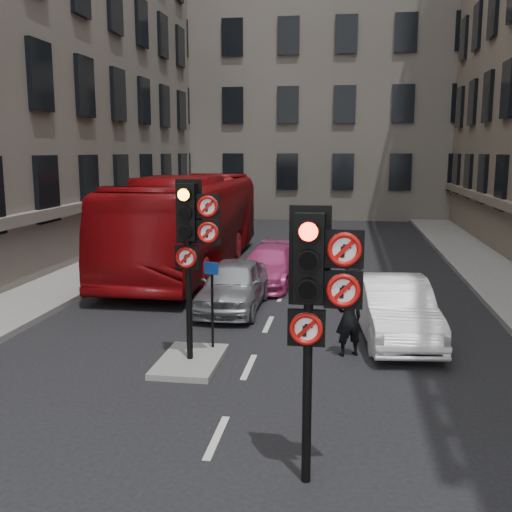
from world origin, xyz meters
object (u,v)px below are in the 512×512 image
(car_silver, at_px, (234,285))
(car_white, at_px, (395,309))
(car_pink, at_px, (270,266))
(motorcyclist, at_px, (349,318))
(bus_red, at_px, (189,223))
(motorcycle, at_px, (353,282))
(signal_near, at_px, (316,287))
(signal_far, at_px, (192,231))
(info_sign, at_px, (212,293))

(car_silver, distance_m, car_white, 4.59)
(car_pink, distance_m, motorcyclist, 6.93)
(car_white, bearing_deg, bus_red, 126.52)
(motorcyclist, bearing_deg, car_silver, -71.60)
(motorcycle, bearing_deg, car_pink, 152.69)
(motorcycle, xyz_separation_m, motorcyclist, (-0.15, -4.99, 0.31))
(car_pink, height_order, motorcycle, car_pink)
(signal_near, xyz_separation_m, motorcycle, (0.61, 10.00, -2.08))
(signal_far, bearing_deg, motorcycle, 61.87)
(signal_far, relative_size, car_pink, 0.86)
(signal_far, distance_m, car_pink, 7.78)
(motorcycle, relative_size, info_sign, 0.91)
(motorcycle, bearing_deg, motorcyclist, -89.77)
(signal_near, distance_m, bus_red, 14.67)
(car_silver, distance_m, bus_red, 6.02)
(info_sign, bearing_deg, car_pink, 101.92)
(motorcyclist, bearing_deg, signal_far, -5.75)
(motorcyclist, distance_m, info_sign, 2.90)
(signal_near, bearing_deg, signal_far, 123.02)
(motorcycle, xyz_separation_m, info_sign, (-2.99, -5.26, 0.81))
(car_white, relative_size, car_pink, 1.02)
(signal_near, distance_m, motorcyclist, 5.33)
(car_white, distance_m, motorcyclist, 1.68)
(car_silver, xyz_separation_m, car_pink, (0.58, 3.11, -0.07))
(motorcyclist, xyz_separation_m, info_sign, (-2.84, -0.27, 0.50))
(car_pink, bearing_deg, signal_near, -74.57)
(car_white, height_order, motorcyclist, motorcyclist)
(bus_red, xyz_separation_m, info_sign, (2.86, -8.93, -0.38))
(signal_near, bearing_deg, car_silver, 107.31)
(car_pink, bearing_deg, car_silver, -95.13)
(car_silver, bearing_deg, signal_far, -89.49)
(bus_red, height_order, info_sign, bus_red)
(signal_near, relative_size, motorcycle, 2.14)
(signal_near, distance_m, car_silver, 8.96)
(signal_near, distance_m, signal_far, 4.77)
(signal_far, xyz_separation_m, car_white, (4.10, 2.32, -2.01))
(car_silver, relative_size, info_sign, 2.14)
(bus_red, bearing_deg, car_white, -47.31)
(bus_red, relative_size, motorcycle, 7.26)
(car_silver, relative_size, motorcycle, 2.36)
(signal_far, bearing_deg, car_white, 29.46)
(signal_near, xyz_separation_m, motorcyclist, (0.46, 5.01, -1.77))
(signal_far, relative_size, info_sign, 1.94)
(car_silver, bearing_deg, signal_near, -72.26)
(motorcycle, bearing_deg, bus_red, 149.83)
(bus_red, bearing_deg, info_sign, -72.07)
(signal_far, distance_m, motorcycle, 7.15)
(motorcycle, bearing_deg, info_sign, -117.70)
(car_pink, bearing_deg, bus_red, 151.07)
(signal_near, bearing_deg, car_white, 76.65)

